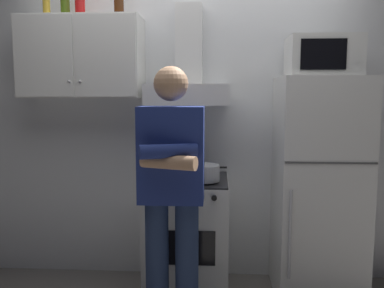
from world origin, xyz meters
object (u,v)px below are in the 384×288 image
at_px(refrigerator, 318,189).
at_px(person_standing, 171,193).
at_px(microwave, 323,57).
at_px(upper_cabinet, 82,58).
at_px(range_hood, 188,78).
at_px(bottle_olive_oil, 65,0).
at_px(stove_oven, 187,235).
at_px(cooking_pot, 204,173).
at_px(bottle_spice_jar, 46,8).

relative_size(refrigerator, person_standing, 0.98).
height_order(microwave, person_standing, microwave).
bearing_deg(microwave, upper_cabinet, 176.52).
bearing_deg(upper_cabinet, range_hood, 0.09).
bearing_deg(bottle_olive_oil, stove_oven, -8.89).
distance_m(range_hood, cooking_pot, 0.72).
bearing_deg(upper_cabinet, person_standing, -44.26).
height_order(bottle_olive_oil, bottle_spice_jar, bottle_olive_oil).
xyz_separation_m(stove_oven, range_hood, (0.00, 0.13, 1.16)).
distance_m(cooking_pot, bottle_olive_oil, 1.65).
distance_m(upper_cabinet, bottle_olive_oil, 0.44).
relative_size(upper_cabinet, person_standing, 0.55).
bearing_deg(cooking_pot, person_standing, -110.30).
height_order(stove_oven, bottle_spice_jar, bottle_spice_jar).
bearing_deg(microwave, bottle_spice_jar, 177.28).
height_order(stove_oven, refrigerator, refrigerator).
bearing_deg(person_standing, microwave, 32.00).
xyz_separation_m(stove_oven, microwave, (0.95, 0.02, 1.31)).
xyz_separation_m(upper_cabinet, stove_oven, (0.80, -0.13, -1.32)).
height_order(stove_oven, range_hood, range_hood).
bearing_deg(bottle_spice_jar, cooking_pot, -11.17).
bearing_deg(person_standing, bottle_spice_jar, 144.29).
height_order(person_standing, cooking_pot, person_standing).
xyz_separation_m(upper_cabinet, refrigerator, (1.75, -0.12, -0.95)).
xyz_separation_m(range_hood, bottle_olive_oil, (-0.92, 0.02, 0.58)).
bearing_deg(microwave, range_hood, 173.54).
height_order(microwave, cooking_pot, microwave).
bearing_deg(bottle_olive_oil, person_standing, -40.74).
distance_m(stove_oven, microwave, 1.62).
bearing_deg(range_hood, stove_oven, -90.00).
distance_m(microwave, person_standing, 1.45).
bearing_deg(cooking_pot, microwave, 9.57).
relative_size(person_standing, cooking_pot, 5.22).
height_order(cooking_pot, bottle_olive_oil, bottle_olive_oil).
relative_size(upper_cabinet, bottle_olive_oil, 3.43).
xyz_separation_m(microwave, cooking_pot, (-0.82, -0.14, -0.81)).
height_order(refrigerator, bottle_olive_oil, bottle_olive_oil).
bearing_deg(bottle_spice_jar, range_hood, 0.67).
distance_m(stove_oven, refrigerator, 1.02).
distance_m(person_standing, bottle_olive_oil, 1.71).
bearing_deg(range_hood, refrigerator, -7.55).
distance_m(upper_cabinet, microwave, 1.75).
bearing_deg(person_standing, bottle_olive_oil, 139.26).
bearing_deg(cooking_pot, refrigerator, 8.32).
relative_size(stove_oven, bottle_olive_oil, 3.34).
relative_size(microwave, person_standing, 0.29).
bearing_deg(bottle_spice_jar, refrigerator, -3.25).
bearing_deg(microwave, stove_oven, -178.85).
bearing_deg(cooking_pot, range_hood, 117.88).
xyz_separation_m(range_hood, microwave, (0.95, -0.11, 0.14)).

